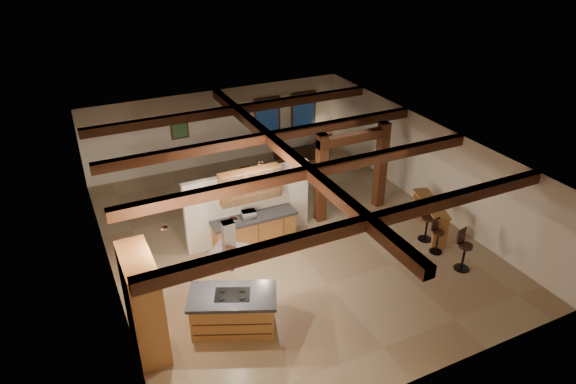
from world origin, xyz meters
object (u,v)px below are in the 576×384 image
(kitchen_island, at_px, (233,311))
(bar_counter, at_px, (430,212))
(sofa, at_px, (301,151))
(dining_table, at_px, (268,188))

(kitchen_island, height_order, bar_counter, bar_counter)
(kitchen_island, relative_size, sofa, 1.11)
(kitchen_island, height_order, sofa, kitchen_island)
(kitchen_island, relative_size, bar_counter, 1.15)
(kitchen_island, height_order, dining_table, kitchen_island)
(kitchen_island, bearing_deg, dining_table, 59.19)
(kitchen_island, xyz_separation_m, dining_table, (3.30, 5.53, -0.18))
(bar_counter, bearing_deg, dining_table, 129.85)
(dining_table, relative_size, sofa, 0.89)
(dining_table, distance_m, bar_counter, 5.46)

